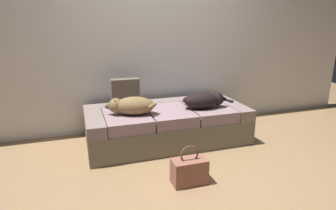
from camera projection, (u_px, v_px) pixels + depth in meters
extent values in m
plane|color=#99764F|center=(199.00, 180.00, 2.70)|extent=(10.00, 10.00, 0.00)
cube|color=silver|center=(152.00, 25.00, 3.77)|extent=(6.40, 0.10, 2.80)
cube|color=#6D6652|center=(167.00, 130.00, 3.56)|extent=(1.94, 0.90, 0.30)
cube|color=gray|center=(94.00, 120.00, 3.24)|extent=(0.20, 0.90, 0.14)
cube|color=gray|center=(229.00, 107.00, 3.76)|extent=(0.20, 0.90, 0.14)
cube|color=gray|center=(159.00, 105.00, 3.82)|extent=(1.54, 0.20, 0.14)
cube|color=gray|center=(127.00, 120.00, 3.25)|extent=(0.50, 0.68, 0.14)
cube|color=gray|center=(169.00, 116.00, 3.40)|extent=(0.50, 0.68, 0.14)
cube|color=gray|center=(208.00, 111.00, 3.56)|extent=(0.50, 0.68, 0.14)
ellipsoid|color=olive|center=(135.00, 106.00, 3.21)|extent=(0.49, 0.35, 0.20)
sphere|color=olive|center=(116.00, 106.00, 3.19)|extent=(0.17, 0.17, 0.17)
ellipsoid|color=#4F3D24|center=(109.00, 107.00, 3.19)|extent=(0.11, 0.08, 0.06)
cone|color=#4F3D24|center=(115.00, 101.00, 3.13)|extent=(0.04, 0.04, 0.05)
cone|color=#4F3D24|center=(116.00, 99.00, 3.22)|extent=(0.04, 0.04, 0.05)
ellipsoid|color=olive|center=(153.00, 106.00, 3.17)|extent=(0.16, 0.16, 0.05)
ellipsoid|color=black|center=(202.00, 100.00, 3.43)|extent=(0.45, 0.27, 0.20)
sphere|color=black|center=(217.00, 99.00, 3.48)|extent=(0.16, 0.16, 0.16)
ellipsoid|color=black|center=(223.00, 99.00, 3.51)|extent=(0.10, 0.06, 0.06)
cone|color=black|center=(216.00, 93.00, 3.51)|extent=(0.04, 0.04, 0.05)
cone|color=black|center=(219.00, 95.00, 3.43)|extent=(0.04, 0.04, 0.05)
ellipsoid|color=black|center=(185.00, 100.00, 3.43)|extent=(0.13, 0.17, 0.05)
cube|color=black|center=(228.00, 101.00, 3.76)|extent=(0.07, 0.16, 0.02)
cube|color=brown|center=(125.00, 92.00, 3.52)|extent=(0.34, 0.13, 0.34)
cube|color=#935847|center=(189.00, 171.00, 2.63)|extent=(0.32, 0.18, 0.24)
torus|color=brown|center=(190.00, 155.00, 2.58)|extent=(0.18, 0.02, 0.18)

